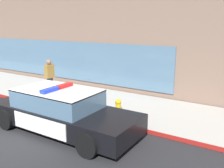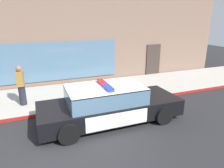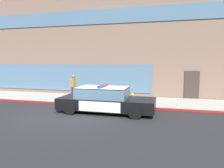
# 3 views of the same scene
# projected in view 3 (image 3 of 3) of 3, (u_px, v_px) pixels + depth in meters

# --- Properties ---
(ground) EXTENTS (48.00, 48.00, 0.00)m
(ground) POSITION_uv_depth(u_px,v_px,m) (64.00, 116.00, 10.57)
(ground) COLOR #262628
(sidewalk) EXTENTS (48.00, 3.55, 0.15)m
(sidewalk) POSITION_uv_depth(u_px,v_px,m) (93.00, 100.00, 14.68)
(sidewalk) COLOR #B2ADA3
(sidewalk) RESTS_ON ground
(curb_red_paint) EXTENTS (28.80, 0.04, 0.14)m
(curb_red_paint) POSITION_uv_depth(u_px,v_px,m) (83.00, 105.00, 12.95)
(curb_red_paint) COLOR maroon
(curb_red_paint) RESTS_ON ground
(storefront_building) EXTENTS (22.81, 11.44, 8.54)m
(storefront_building) POSITION_uv_depth(u_px,v_px,m) (116.00, 47.00, 21.46)
(storefront_building) COLOR #7A6051
(storefront_building) RESTS_ON ground
(police_cruiser) EXTENTS (5.18, 2.10, 1.49)m
(police_cruiser) POSITION_uv_depth(u_px,v_px,m) (105.00, 100.00, 11.22)
(police_cruiser) COLOR black
(police_cruiser) RESTS_ON ground
(fire_hydrant) EXTENTS (0.34, 0.39, 0.73)m
(fire_hydrant) POSITION_uv_depth(u_px,v_px,m) (132.00, 99.00, 12.45)
(fire_hydrant) COLOR gold
(fire_hydrant) RESTS_ON sidewalk
(pedestrian_on_sidewalk) EXTENTS (0.30, 0.43, 1.71)m
(pedestrian_on_sidewalk) POSITION_uv_depth(u_px,v_px,m) (73.00, 87.00, 14.29)
(pedestrian_on_sidewalk) COLOR #23232D
(pedestrian_on_sidewalk) RESTS_ON sidewalk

